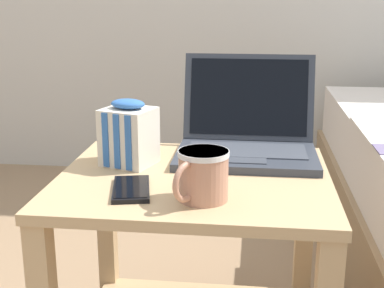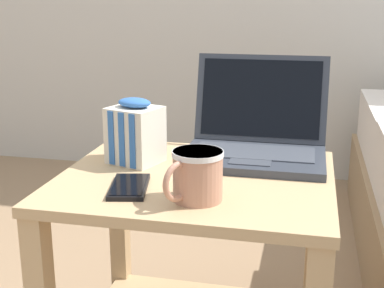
{
  "view_description": "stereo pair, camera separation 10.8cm",
  "coord_description": "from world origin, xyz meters",
  "px_view_note": "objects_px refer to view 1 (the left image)",
  "views": [
    {
      "loc": [
        0.12,
        -1.07,
        0.9
      ],
      "look_at": [
        0.0,
        -0.04,
        0.61
      ],
      "focal_mm": 50.0,
      "sensor_mm": 36.0,
      "label": 1
    },
    {
      "loc": [
        0.23,
        -1.05,
        0.9
      ],
      "look_at": [
        0.0,
        -0.04,
        0.61
      ],
      "focal_mm": 50.0,
      "sensor_mm": 36.0,
      "label": 2
    }
  ],
  "objects_px": {
    "laptop": "(247,136)",
    "snack_bag": "(129,134)",
    "cell_phone": "(131,189)",
    "mug_front_left": "(202,173)"
  },
  "relations": [
    {
      "from": "laptop",
      "to": "mug_front_left",
      "type": "xyz_separation_m",
      "value": [
        -0.08,
        -0.31,
        0.01
      ]
    },
    {
      "from": "mug_front_left",
      "to": "cell_phone",
      "type": "bearing_deg",
      "value": 168.47
    },
    {
      "from": "laptop",
      "to": "cell_phone",
      "type": "xyz_separation_m",
      "value": [
        -0.22,
        -0.28,
        -0.04
      ]
    },
    {
      "from": "snack_bag",
      "to": "cell_phone",
      "type": "bearing_deg",
      "value": -75.84
    },
    {
      "from": "laptop",
      "to": "snack_bag",
      "type": "relative_size",
      "value": 2.17
    },
    {
      "from": "mug_front_left",
      "to": "snack_bag",
      "type": "relative_size",
      "value": 0.86
    },
    {
      "from": "laptop",
      "to": "snack_bag",
      "type": "height_order",
      "value": "laptop"
    },
    {
      "from": "laptop",
      "to": "snack_bag",
      "type": "xyz_separation_m",
      "value": [
        -0.26,
        -0.11,
        0.02
      ]
    },
    {
      "from": "snack_bag",
      "to": "mug_front_left",
      "type": "bearing_deg",
      "value": -47.17
    },
    {
      "from": "laptop",
      "to": "snack_bag",
      "type": "bearing_deg",
      "value": -158.19
    }
  ]
}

